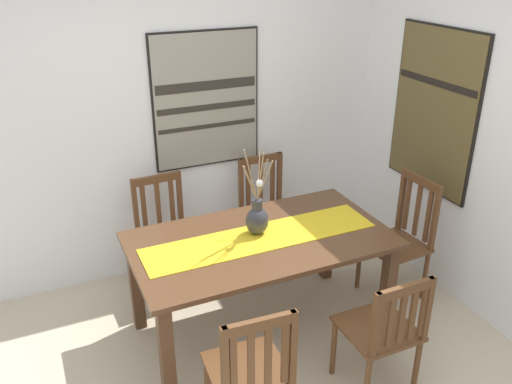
{
  "coord_description": "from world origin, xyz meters",
  "views": [
    {
      "loc": [
        -1.06,
        -2.14,
        2.54
      ],
      "look_at": [
        0.2,
        0.66,
        1.11
      ],
      "focal_mm": 37.48,
      "sensor_mm": 36.0,
      "label": 1
    }
  ],
  "objects_px": {
    "chair_0": "(401,238)",
    "chair_3": "(267,212)",
    "chair_4": "(251,371)",
    "chair_2": "(165,235)",
    "painting_on_back_wall": "(206,100)",
    "chair_1": "(384,330)",
    "centerpiece_vase": "(257,218)",
    "dining_table": "(261,252)",
    "painting_on_side_wall": "(434,111)"
  },
  "relations": [
    {
      "from": "chair_2",
      "to": "chair_3",
      "type": "bearing_deg",
      "value": 1.64
    },
    {
      "from": "dining_table",
      "to": "chair_3",
      "type": "distance_m",
      "value": 0.95
    },
    {
      "from": "chair_0",
      "to": "chair_3",
      "type": "distance_m",
      "value": 1.12
    },
    {
      "from": "dining_table",
      "to": "painting_on_back_wall",
      "type": "relative_size",
      "value": 1.59
    },
    {
      "from": "chair_2",
      "to": "chair_1",
      "type": "bearing_deg",
      "value": -61.75
    },
    {
      "from": "chair_0",
      "to": "chair_3",
      "type": "bearing_deg",
      "value": 131.85
    },
    {
      "from": "centerpiece_vase",
      "to": "chair_1",
      "type": "distance_m",
      "value": 1.07
    },
    {
      "from": "chair_4",
      "to": "painting_on_side_wall",
      "type": "relative_size",
      "value": 0.73
    },
    {
      "from": "painting_on_back_wall",
      "to": "chair_1",
      "type": "bearing_deg",
      "value": -78.94
    },
    {
      "from": "dining_table",
      "to": "chair_0",
      "type": "relative_size",
      "value": 1.79
    },
    {
      "from": "dining_table",
      "to": "chair_4",
      "type": "xyz_separation_m",
      "value": [
        -0.43,
        -0.82,
        -0.18
      ]
    },
    {
      "from": "chair_4",
      "to": "centerpiece_vase",
      "type": "bearing_deg",
      "value": 63.52
    },
    {
      "from": "centerpiece_vase",
      "to": "chair_4",
      "type": "height_order",
      "value": "centerpiece_vase"
    },
    {
      "from": "dining_table",
      "to": "chair_2",
      "type": "xyz_separation_m",
      "value": [
        -0.45,
        0.8,
        -0.18
      ]
    },
    {
      "from": "chair_1",
      "to": "painting_on_side_wall",
      "type": "relative_size",
      "value": 0.7
    },
    {
      "from": "dining_table",
      "to": "chair_2",
      "type": "height_order",
      "value": "chair_2"
    },
    {
      "from": "chair_4",
      "to": "painting_on_back_wall",
      "type": "height_order",
      "value": "painting_on_back_wall"
    },
    {
      "from": "chair_0",
      "to": "chair_4",
      "type": "xyz_separation_m",
      "value": [
        -1.62,
        -0.81,
        -0.01
      ]
    },
    {
      "from": "chair_4",
      "to": "chair_2",
      "type": "bearing_deg",
      "value": 90.57
    },
    {
      "from": "dining_table",
      "to": "chair_0",
      "type": "distance_m",
      "value": 1.2
    },
    {
      "from": "dining_table",
      "to": "painting_on_back_wall",
      "type": "xyz_separation_m",
      "value": [
        0.04,
        1.12,
        0.76
      ]
    },
    {
      "from": "chair_2",
      "to": "chair_3",
      "type": "xyz_separation_m",
      "value": [
        0.89,
        0.03,
        0.0
      ]
    },
    {
      "from": "chair_4",
      "to": "painting_on_side_wall",
      "type": "height_order",
      "value": "painting_on_side_wall"
    },
    {
      "from": "chair_1",
      "to": "chair_0",
      "type": "bearing_deg",
      "value": 46.82
    },
    {
      "from": "chair_1",
      "to": "chair_4",
      "type": "bearing_deg",
      "value": 179.33
    },
    {
      "from": "chair_4",
      "to": "painting_on_side_wall",
      "type": "bearing_deg",
      "value": 27.52
    },
    {
      "from": "centerpiece_vase",
      "to": "chair_0",
      "type": "bearing_deg",
      "value": -3.27
    },
    {
      "from": "chair_2",
      "to": "painting_on_back_wall",
      "type": "distance_m",
      "value": 1.11
    },
    {
      "from": "chair_1",
      "to": "chair_4",
      "type": "relative_size",
      "value": 0.95
    },
    {
      "from": "centerpiece_vase",
      "to": "chair_3",
      "type": "height_order",
      "value": "centerpiece_vase"
    },
    {
      "from": "painting_on_side_wall",
      "to": "chair_0",
      "type": "bearing_deg",
      "value": -147.78
    },
    {
      "from": "chair_3",
      "to": "painting_on_back_wall",
      "type": "distance_m",
      "value": 1.06
    },
    {
      "from": "chair_2",
      "to": "chair_4",
      "type": "height_order",
      "value": "chair_2"
    },
    {
      "from": "chair_2",
      "to": "dining_table",
      "type": "bearing_deg",
      "value": -60.55
    },
    {
      "from": "centerpiece_vase",
      "to": "chair_2",
      "type": "xyz_separation_m",
      "value": [
        -0.45,
        0.74,
        -0.41
      ]
    },
    {
      "from": "chair_2",
      "to": "painting_on_side_wall",
      "type": "xyz_separation_m",
      "value": [
        2.0,
        -0.58,
        0.92
      ]
    },
    {
      "from": "chair_4",
      "to": "painting_on_back_wall",
      "type": "bearing_deg",
      "value": 76.22
    },
    {
      "from": "chair_0",
      "to": "chair_3",
      "type": "xyz_separation_m",
      "value": [
        -0.75,
        0.84,
        -0.01
      ]
    },
    {
      "from": "centerpiece_vase",
      "to": "dining_table",
      "type": "bearing_deg",
      "value": -90.38
    },
    {
      "from": "painting_on_side_wall",
      "to": "chair_3",
      "type": "bearing_deg",
      "value": 151.45
    },
    {
      "from": "chair_0",
      "to": "painting_on_side_wall",
      "type": "bearing_deg",
      "value": 32.22
    },
    {
      "from": "chair_0",
      "to": "chair_3",
      "type": "relative_size",
      "value": 1.02
    },
    {
      "from": "centerpiece_vase",
      "to": "painting_on_back_wall",
      "type": "height_order",
      "value": "painting_on_back_wall"
    },
    {
      "from": "chair_1",
      "to": "painting_on_back_wall",
      "type": "xyz_separation_m",
      "value": [
        -0.38,
        1.95,
        0.95
      ]
    },
    {
      "from": "chair_3",
      "to": "painting_on_back_wall",
      "type": "relative_size",
      "value": 0.87
    },
    {
      "from": "centerpiece_vase",
      "to": "painting_on_back_wall",
      "type": "xyz_separation_m",
      "value": [
        0.04,
        1.07,
        0.53
      ]
    },
    {
      "from": "chair_4",
      "to": "chair_3",
      "type": "bearing_deg",
      "value": 61.95
    },
    {
      "from": "dining_table",
      "to": "centerpiece_vase",
      "type": "height_order",
      "value": "centerpiece_vase"
    },
    {
      "from": "chair_3",
      "to": "painting_on_side_wall",
      "type": "xyz_separation_m",
      "value": [
        1.11,
        -0.61,
        0.91
      ]
    },
    {
      "from": "chair_0",
      "to": "painting_on_side_wall",
      "type": "xyz_separation_m",
      "value": [
        0.36,
        0.23,
        0.91
      ]
    }
  ]
}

